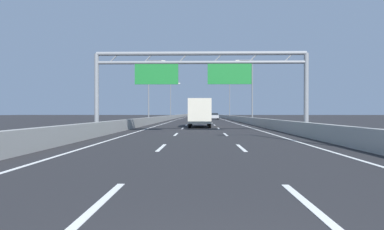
{
  "coord_description": "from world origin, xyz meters",
  "views": [
    {
      "loc": [
        -0.06,
        -2.15,
        1.58
      ],
      "look_at": [
        -1.41,
        53.98,
        1.19
      ],
      "focal_mm": 30.48,
      "sensor_mm": 36.0,
      "label": 1
    }
  ],
  "objects": [
    {
      "name": "lane_dash_left_10",
      "position": [
        -1.8,
        93.5,
        0.01
      ],
      "size": [
        0.16,
        3.0,
        0.01
      ],
      "primitive_type": "cube",
      "color": "white",
      "rests_on": "ground_plane"
    },
    {
      "name": "lane_dash_left_3",
      "position": [
        -1.8,
        30.5,
        0.01
      ],
      "size": [
        0.16,
        3.0,
        0.01
      ],
      "primitive_type": "cube",
      "color": "white",
      "rests_on": "ground_plane"
    },
    {
      "name": "lane_dash_left_2",
      "position": [
        -1.8,
        21.5,
        0.01
      ],
      "size": [
        0.16,
        3.0,
        0.01
      ],
      "primitive_type": "cube",
      "color": "white",
      "rests_on": "ground_plane"
    },
    {
      "name": "streetlamp_left_far",
      "position": [
        -7.47,
        82.76,
        5.4
      ],
      "size": [
        2.58,
        0.28,
        9.5
      ],
      "color": "slate",
      "rests_on": "ground_plane"
    },
    {
      "name": "lane_dash_right_16",
      "position": [
        1.8,
        147.5,
        0.01
      ],
      "size": [
        0.16,
        3.0,
        0.01
      ],
      "primitive_type": "cube",
      "color": "white",
      "rests_on": "ground_plane"
    },
    {
      "name": "lane_dash_right_7",
      "position": [
        1.8,
        66.5,
        0.01
      ],
      "size": [
        0.16,
        3.0,
        0.01
      ],
      "primitive_type": "cube",
      "color": "white",
      "rests_on": "ground_plane"
    },
    {
      "name": "lane_dash_right_17",
      "position": [
        1.8,
        156.5,
        0.01
      ],
      "size": [
        0.16,
        3.0,
        0.01
      ],
      "primitive_type": "cube",
      "color": "white",
      "rests_on": "ground_plane"
    },
    {
      "name": "lane_dash_left_8",
      "position": [
        -1.8,
        75.5,
        0.01
      ],
      "size": [
        0.16,
        3.0,
        0.01
      ],
      "primitive_type": "cube",
      "color": "white",
      "rests_on": "ground_plane"
    },
    {
      "name": "lane_dash_right_9",
      "position": [
        1.8,
        84.5,
        0.01
      ],
      "size": [
        0.16,
        3.0,
        0.01
      ],
      "primitive_type": "cube",
      "color": "white",
      "rests_on": "ground_plane"
    },
    {
      "name": "streetlamp_left_mid",
      "position": [
        -7.47,
        46.2,
        5.4
      ],
      "size": [
        2.58,
        0.28,
        9.5
      ],
      "color": "slate",
      "rests_on": "ground_plane"
    },
    {
      "name": "lane_dash_right_2",
      "position": [
        1.8,
        21.5,
        0.01
      ],
      "size": [
        0.16,
        3.0,
        0.01
      ],
      "primitive_type": "cube",
      "color": "white",
      "rests_on": "ground_plane"
    },
    {
      "name": "yellow_car",
      "position": [
        0.13,
        51.93,
        0.78
      ],
      "size": [
        1.73,
        4.39,
        1.52
      ],
      "color": "yellow",
      "rests_on": "ground_plane"
    },
    {
      "name": "lane_dash_left_12",
      "position": [
        -1.8,
        111.5,
        0.01
      ],
      "size": [
        0.16,
        3.0,
        0.01
      ],
      "primitive_type": "cube",
      "color": "white",
      "rests_on": "ground_plane"
    },
    {
      "name": "lane_dash_right_5",
      "position": [
        1.8,
        48.5,
        0.01
      ],
      "size": [
        0.16,
        3.0,
        0.01
      ],
      "primitive_type": "cube",
      "color": "white",
      "rests_on": "ground_plane"
    },
    {
      "name": "lane_dash_left_11",
      "position": [
        -1.8,
        102.5,
        0.01
      ],
      "size": [
        0.16,
        3.0,
        0.01
      ],
      "primitive_type": "cube",
      "color": "white",
      "rests_on": "ground_plane"
    },
    {
      "name": "lane_dash_right_6",
      "position": [
        1.8,
        57.5,
        0.01
      ],
      "size": [
        0.16,
        3.0,
        0.01
      ],
      "primitive_type": "cube",
      "color": "white",
      "rests_on": "ground_plane"
    },
    {
      "name": "lane_dash_right_10",
      "position": [
        1.8,
        93.5,
        0.01
      ],
      "size": [
        0.16,
        3.0,
        0.01
      ],
      "primitive_type": "cube",
      "color": "white",
      "rests_on": "ground_plane"
    },
    {
      "name": "lane_dash_left_16",
      "position": [
        -1.8,
        147.5,
        0.01
      ],
      "size": [
        0.16,
        3.0,
        0.01
      ],
      "primitive_type": "cube",
      "color": "white",
      "rests_on": "ground_plane"
    },
    {
      "name": "lane_dash_right_8",
      "position": [
        1.8,
        75.5,
        0.01
      ],
      "size": [
        0.16,
        3.0,
        0.01
      ],
      "primitive_type": "cube",
      "color": "white",
      "rests_on": "ground_plane"
    },
    {
      "name": "lane_dash_left_17",
      "position": [
        -1.8,
        156.5,
        0.01
      ],
      "size": [
        0.16,
        3.0,
        0.01
      ],
      "primitive_type": "cube",
      "color": "white",
      "rests_on": "ground_plane"
    },
    {
      "name": "lane_dash_left_4",
      "position": [
        -1.8,
        39.5,
        0.01
      ],
      "size": [
        0.16,
        3.0,
        0.01
      ],
      "primitive_type": "cube",
      "color": "white",
      "rests_on": "ground_plane"
    },
    {
      "name": "lane_dash_left_13",
      "position": [
        -1.8,
        120.5,
        0.01
      ],
      "size": [
        0.16,
        3.0,
        0.01
      ],
      "primitive_type": "cube",
      "color": "white",
      "rests_on": "ground_plane"
    },
    {
      "name": "lane_dash_right_14",
      "position": [
        1.8,
        129.5,
        0.01
      ],
      "size": [
        0.16,
        3.0,
        0.01
      ],
      "primitive_type": "cube",
      "color": "white",
      "rests_on": "ground_plane"
    },
    {
      "name": "lane_dash_left_6",
      "position": [
        -1.8,
        57.5,
        0.01
      ],
      "size": [
        0.16,
        3.0,
        0.01
      ],
      "primitive_type": "cube",
      "color": "white",
      "rests_on": "ground_plane"
    },
    {
      "name": "silver_car",
      "position": [
        3.45,
        74.93,
        0.77
      ],
      "size": [
        1.73,
        4.61,
        1.52
      ],
      "color": "#A8ADB2",
      "rests_on": "ground_plane"
    },
    {
      "name": "white_car",
      "position": [
        -0.2,
        92.86,
        0.78
      ],
      "size": [
        1.85,
        4.31,
        1.52
      ],
      "color": "silver",
      "rests_on": "ground_plane"
    },
    {
      "name": "ground_plane",
      "position": [
        0.0,
        100.0,
        0.0
      ],
      "size": [
        260.0,
        260.0,
        0.0
      ],
      "primitive_type": "plane",
      "color": "#262628"
    },
    {
      "name": "lane_dash_left_1",
      "position": [
        -1.8,
        12.5,
        0.01
      ],
      "size": [
        0.16,
        3.0,
        0.01
      ],
      "primitive_type": "cube",
      "color": "white",
      "rests_on": "ground_plane"
    },
    {
      "name": "lane_dash_right_12",
      "position": [
        1.8,
        111.5,
        0.01
      ],
      "size": [
        0.16,
        3.0,
        0.01
      ],
      "primitive_type": "cube",
      "color": "white",
      "rests_on": "ground_plane"
    },
    {
      "name": "barrier_left",
      "position": [
        -6.9,
        110.0,
        0.47
      ],
      "size": [
        0.45,
        220.0,
        0.95
      ],
      "color": "#9E9E99",
      "rests_on": "ground_plane"
    },
    {
      "name": "box_truck",
      "position": [
        -0.08,
        33.68,
        1.67
      ],
      "size": [
        2.36,
        7.56,
        3.03
      ],
      "color": "silver",
      "rests_on": "ground_plane"
    },
    {
      "name": "barrier_right",
      "position": [
        6.9,
        110.0,
        0.47
      ],
      "size": [
        0.45,
        220.0,
        0.95
      ],
      "color": "#9E9E99",
      "rests_on": "ground_plane"
    },
    {
      "name": "lane_dash_right_1",
      "position": [
        1.8,
        12.5,
        0.01
      ],
      "size": [
        0.16,
        3.0,
        0.01
      ],
      "primitive_type": "cube",
      "color": "white",
      "rests_on": "ground_plane"
    },
    {
      "name": "streetlamp_right_far",
      "position": [
        7.47,
        82.76,
        5.4
      ],
      "size": [
        2.58,
        0.28,
        9.5
      ],
      "color": "slate",
      "rests_on": "ground_plane"
    },
    {
      "name": "lane_dash_right_0",
      "position": [
        1.8,
        3.5,
        0.01
      ],
      "size": [
        0.16,
        3.0,
        0.01
      ],
      "primitive_type": "cube",
      "color": "white",
      "rests_on": "ground_plane"
    },
    {
      "name": "lane_dash_right_4",
      "position": [
        1.8,
        39.5,
        0.01
      ],
      "size": [
        0.16,
        3.0,
        0.01
      ],
      "primitive_type": "cube",
      "color": "white",
      "rests_on": "ground_plane"
    },
    {
      "name": "lane_dash_left_9",
      "position": [
        -1.8,
        84.5,
        0.01
      ],
      "size": [
        0.16,
        3.0,
        0.01
      ],
      "primitive_type": "cube",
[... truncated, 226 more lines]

